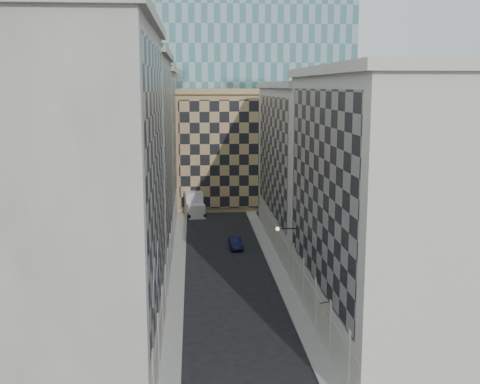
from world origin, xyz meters
TOP-DOWN VIEW (x-y plane):
  - sidewalk_west at (-5.25, 30.00)m, footprint 1.50×100.00m
  - sidewalk_east at (5.25, 30.00)m, footprint 1.50×100.00m
  - bldg_left_a at (-10.88, 11.00)m, footprint 10.80×22.80m
  - bldg_left_b at (-10.88, 33.00)m, footprint 10.80×22.80m
  - bldg_left_c at (-10.88, 55.00)m, footprint 10.80×22.80m
  - bldg_right_a at (10.88, 15.00)m, footprint 10.80×26.80m
  - bldg_right_b at (10.89, 42.00)m, footprint 10.80×28.80m
  - tan_block at (2.00, 67.90)m, footprint 16.80×14.80m
  - church_tower at (0.00, 82.00)m, footprint 7.20×7.20m
  - flagpoles_left at (-5.90, 6.00)m, footprint 0.10×6.33m
  - bracket_lamp at (4.38, 24.00)m, footprint 1.98×0.36m
  - box_truck at (-3.49, 59.77)m, footprint 3.46×6.72m
  - dark_car at (1.43, 40.03)m, footprint 1.59×4.03m
  - shop_sign at (5.42, 9.96)m, footprint 0.82×0.72m

SIDE VIEW (x-z plane):
  - sidewalk_west at x=-5.25m, z-range 0.00..0.15m
  - sidewalk_east at x=5.25m, z-range 0.00..0.15m
  - dark_car at x=1.43m, z-range 0.00..1.30m
  - box_truck at x=-3.49m, z-range -0.23..3.30m
  - shop_sign at x=5.42m, z-range 3.42..4.24m
  - bracket_lamp at x=4.38m, z-range 6.02..6.38m
  - flagpoles_left at x=-5.90m, z-range 6.83..9.17m
  - tan_block at x=2.00m, z-range 0.04..18.84m
  - bldg_right_b at x=10.89m, z-range 0.00..19.70m
  - bldg_right_a at x=10.88m, z-range -0.03..20.67m
  - bldg_left_c at x=-10.88m, z-range -0.02..21.68m
  - bldg_left_b at x=-10.88m, z-range -0.03..22.67m
  - bldg_left_a at x=-10.88m, z-range -0.03..23.67m
  - church_tower at x=0.00m, z-range 1.20..52.70m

